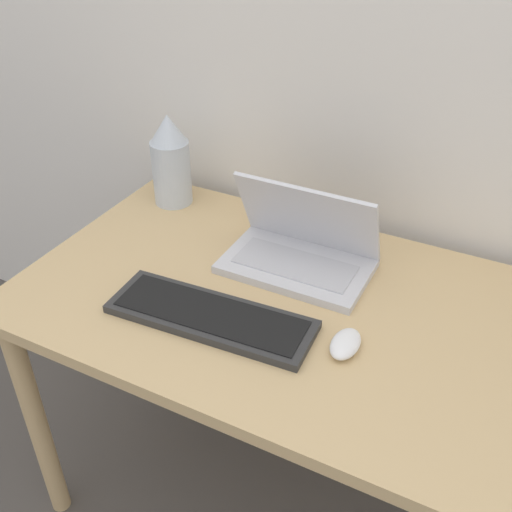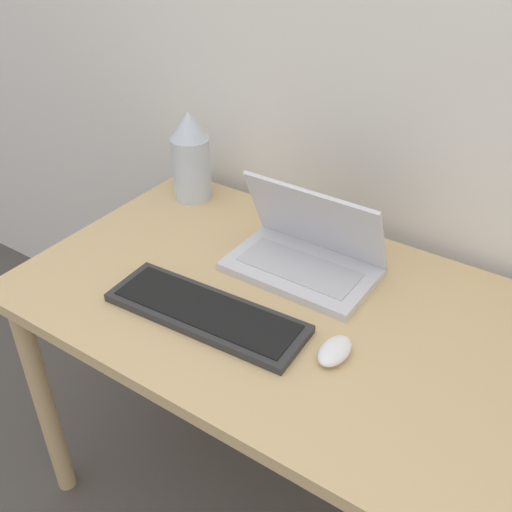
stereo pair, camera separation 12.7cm
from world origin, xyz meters
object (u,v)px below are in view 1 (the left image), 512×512
laptop (300,249)px  vase (171,161)px  keyboard (211,316)px  mouse (345,344)px

laptop → vase: size_ratio=1.33×
vase → laptop: bearing=-15.9°
keyboard → vase: 0.54m
mouse → laptop: bearing=131.1°
keyboard → mouse: size_ratio=4.73×
laptop → mouse: bearing=-48.9°
laptop → keyboard: laptop is taller
laptop → vase: vase is taller
laptop → keyboard: 0.28m
vase → mouse: bearing=-28.8°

